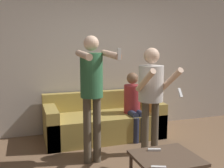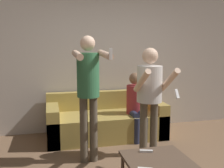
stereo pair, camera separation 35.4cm
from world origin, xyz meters
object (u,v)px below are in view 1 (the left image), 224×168
Objects in this scene: person_seated at (134,103)px; remote_near at (159,167)px; person_standing_right at (151,89)px; coffee_table at (166,160)px; couch at (103,122)px; remote_far at (154,150)px; person_standing_left at (92,85)px.

person_seated reaches higher than remote_near.
remote_near is at bearing -113.30° from person_standing_right.
person_standing_right is at bearing 73.43° from coffee_table.
remote_near is (-0.06, -2.13, 0.13)m from couch.
couch is 1.91m from coffee_table.
person_standing_right reaches higher than remote_near.
coffee_table is 4.56× the size of remote_far.
remote_far is at bearing 105.61° from coffee_table.
remote_near reaches higher than coffee_table.
person_standing_left reaches higher than remote_far.
person_standing_left is 1.34m from coffee_table.
coffee_table is 4.61× the size of remote_near.
person_standing_left is 11.36× the size of remote_far.
remote_near is 0.45m from remote_far.
person_standing_left is at bearing 108.34° from remote_near.
remote_far reaches higher than coffee_table.
person_standing_left is 1.52× the size of person_seated.
person_standing_right is (0.44, -0.96, 0.73)m from couch.
person_standing_right is 1.38× the size of person_seated.
person_standing_left is 2.49× the size of coffee_table.
remote_near and remote_far have the same top height.
person_standing_right is 1.17m from coffee_table.
person_standing_right reaches higher than remote_far.
person_standing_left is 1.40m from remote_near.
couch is 1.72m from remote_far.
couch is 13.24× the size of remote_far.
person_seated is at bearing 78.96° from coffee_table.
coffee_table is (0.16, -1.90, 0.08)m from couch.
couch reaches higher than coffee_table.
couch is 1.28m from person_standing_right.
couch is 1.28× the size of person_standing_right.
coffee_table is 0.32m from remote_near.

